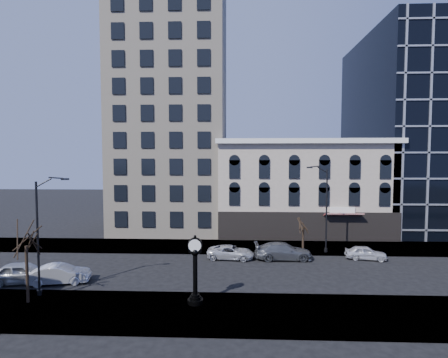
{
  "coord_description": "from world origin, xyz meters",
  "views": [
    {
      "loc": [
        3.25,
        -28.37,
        9.85
      ],
      "look_at": [
        2.0,
        4.0,
        8.0
      ],
      "focal_mm": 26.0,
      "sensor_mm": 36.0,
      "label": 1
    }
  ],
  "objects_px": {
    "street_clock": "(195,273)",
    "car_near_b": "(60,274)",
    "car_near_a": "(22,273)",
    "street_lamp_near": "(47,204)"
  },
  "relations": [
    {
      "from": "car_near_a",
      "to": "car_near_b",
      "type": "bearing_deg",
      "value": -100.7
    },
    {
      "from": "street_lamp_near",
      "to": "car_near_b",
      "type": "distance_m",
      "value": 6.44
    },
    {
      "from": "car_near_a",
      "to": "street_clock",
      "type": "bearing_deg",
      "value": -114.56
    },
    {
      "from": "street_lamp_near",
      "to": "car_near_b",
      "type": "relative_size",
      "value": 1.9
    },
    {
      "from": "street_clock",
      "to": "car_near_b",
      "type": "height_order",
      "value": "street_clock"
    },
    {
      "from": "street_clock",
      "to": "street_lamp_near",
      "type": "relative_size",
      "value": 0.54
    },
    {
      "from": "street_lamp_near",
      "to": "car_near_a",
      "type": "height_order",
      "value": "street_lamp_near"
    },
    {
      "from": "car_near_a",
      "to": "car_near_b",
      "type": "height_order",
      "value": "car_near_a"
    },
    {
      "from": "street_clock",
      "to": "car_near_a",
      "type": "xyz_separation_m",
      "value": [
        -14.41,
        3.44,
        -1.4
      ]
    },
    {
      "from": "street_clock",
      "to": "car_near_a",
      "type": "distance_m",
      "value": 14.88
    }
  ]
}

